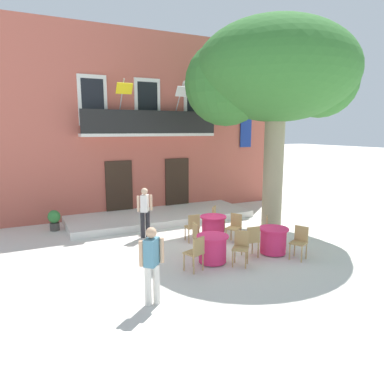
# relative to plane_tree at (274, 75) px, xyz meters

# --- Properties ---
(ground_plane) EXTENTS (120.00, 120.00, 0.00)m
(ground_plane) POSITION_rel_plane_tree_xyz_m (-2.74, -0.94, -5.39)
(ground_plane) COLOR silver
(building_facade) EXTENTS (13.00, 5.09, 7.50)m
(building_facade) POSITION_rel_plane_tree_xyz_m (-3.21, 6.05, -1.64)
(building_facade) COLOR #BC5B4C
(building_facade) RESTS_ON ground
(entrance_step_platform) EXTENTS (7.18, 2.59, 0.25)m
(entrance_step_platform) POSITION_rel_plane_tree_xyz_m (-3.21, 2.77, -5.26)
(entrance_step_platform) COLOR silver
(entrance_step_platform) RESTS_ON ground
(plane_tree) EXTENTS (5.91, 5.19, 7.27)m
(plane_tree) POSITION_rel_plane_tree_xyz_m (0.00, 0.00, 0.00)
(plane_tree) COLOR gray
(plane_tree) RESTS_ON ground
(cafe_table_near_tree) EXTENTS (0.86, 0.86, 0.76)m
(cafe_table_near_tree) POSITION_rel_plane_tree_xyz_m (-2.55, -0.35, -4.99)
(cafe_table_near_tree) COLOR #E52D66
(cafe_table_near_tree) RESTS_ON ground
(cafe_chair_near_tree_0) EXTENTS (0.43, 0.43, 0.91)m
(cafe_chair_near_tree_0) POSITION_rel_plane_tree_xyz_m (-3.30, -0.36, -4.86)
(cafe_chair_near_tree_0) COLOR tan
(cafe_chair_near_tree_0) RESTS_ON ground
(cafe_chair_near_tree_1) EXTENTS (0.54, 0.54, 0.91)m
(cafe_chair_near_tree_1) POSITION_rel_plane_tree_xyz_m (-2.11, -0.97, -4.86)
(cafe_chair_near_tree_1) COLOR tan
(cafe_chair_near_tree_1) RESTS_ON ground
(cafe_chair_near_tree_2) EXTENTS (0.57, 0.57, 0.91)m
(cafe_chair_near_tree_2) POSITION_rel_plane_tree_xyz_m (-2.07, 0.24, -4.86)
(cafe_chair_near_tree_2) COLOR tan
(cafe_chair_near_tree_2) RESTS_ON ground
(cafe_table_middle) EXTENTS (0.86, 0.86, 0.76)m
(cafe_table_middle) POSITION_rel_plane_tree_xyz_m (-1.68, -2.35, -4.99)
(cafe_table_middle) COLOR #E52D66
(cafe_table_middle) RESTS_ON ground
(cafe_chair_middle_0) EXTENTS (0.56, 0.56, 0.91)m
(cafe_chair_middle_0) POSITION_rel_plane_tree_xyz_m (-1.29, -1.70, -4.86)
(cafe_chair_middle_0) COLOR tan
(cafe_chair_middle_0) RESTS_ON ground
(cafe_chair_middle_1) EXTENTS (0.45, 0.45, 0.91)m
(cafe_chair_middle_1) POSITION_rel_plane_tree_xyz_m (-2.44, -2.33, -4.86)
(cafe_chair_middle_1) COLOR tan
(cafe_chair_middle_1) RESTS_ON ground
(cafe_chair_middle_2) EXTENTS (0.53, 0.53, 0.91)m
(cafe_chair_middle_2) POSITION_rel_plane_tree_xyz_m (-1.29, -2.99, -4.86)
(cafe_chair_middle_2) COLOR tan
(cafe_chair_middle_2) RESTS_ON ground
(cafe_table_front) EXTENTS (0.86, 0.86, 0.76)m
(cafe_table_front) POSITION_rel_plane_tree_xyz_m (-3.61, -2.20, -4.99)
(cafe_table_front) COLOR #E52D66
(cafe_table_front) RESTS_ON ground
(cafe_chair_front_0) EXTENTS (0.57, 0.57, 0.91)m
(cafe_chair_front_0) POSITION_rel_plane_tree_xyz_m (-3.01, -2.65, -4.86)
(cafe_chair_front_0) COLOR tan
(cafe_chair_front_0) RESTS_ON ground
(cafe_chair_front_1) EXTENTS (0.43, 0.43, 0.91)m
(cafe_chair_front_1) POSITION_rel_plane_tree_xyz_m (-3.63, -1.44, -4.86)
(cafe_chair_front_1) COLOR tan
(cafe_chair_front_1) RESTS_ON ground
(cafe_chair_front_2) EXTENTS (0.51, 0.51, 0.91)m
(cafe_chair_front_2) POSITION_rel_plane_tree_xyz_m (-4.29, -2.53, -4.86)
(cafe_chair_front_2) COLOR tan
(cafe_chair_front_2) RESTS_ON ground
(ground_planter_left) EXTENTS (0.43, 0.43, 0.74)m
(ground_planter_left) POSITION_rel_plane_tree_xyz_m (-7.16, 2.96, -4.98)
(ground_planter_left) COLOR #47423D
(ground_planter_left) RESTS_ON ground
(pedestrian_near_entrance) EXTENTS (0.53, 0.40, 1.64)m
(pedestrian_near_entrance) POSITION_rel_plane_tree_xyz_m (-5.85, -3.67, -4.46)
(pedestrian_near_entrance) COLOR silver
(pedestrian_near_entrance) RESTS_ON ground
(pedestrian_mid_plaza) EXTENTS (0.53, 0.40, 1.67)m
(pedestrian_mid_plaza) POSITION_rel_plane_tree_xyz_m (-4.51, 0.77, -4.44)
(pedestrian_mid_plaza) COLOR #232328
(pedestrian_mid_plaza) RESTS_ON ground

